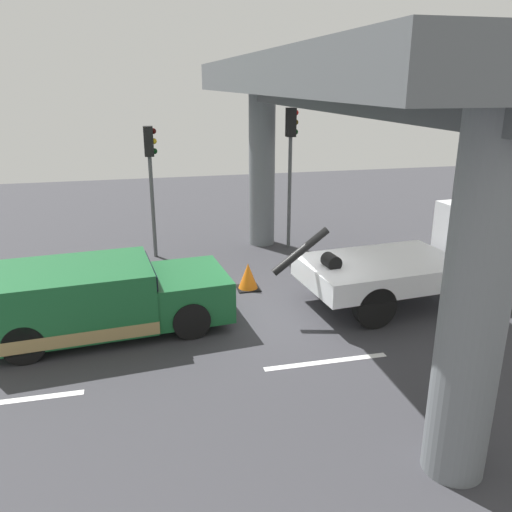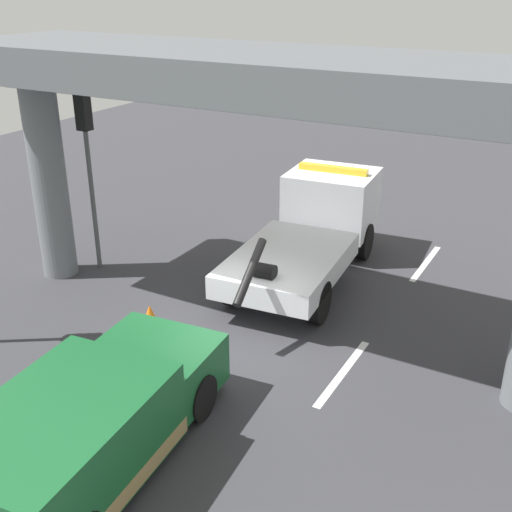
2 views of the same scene
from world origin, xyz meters
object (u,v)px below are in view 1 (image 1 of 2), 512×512
Objects in this scene: tow_truck_white at (447,252)px; traffic_light_near at (151,163)px; traffic_cone_orange at (248,277)px; traffic_light_far at (291,148)px; towed_van_green at (99,299)px.

traffic_light_near is (-7.20, 5.09, 1.81)m from tow_truck_white.
tow_truck_white is 10.05× the size of traffic_cone_orange.
traffic_cone_orange is (-2.20, -3.43, -3.00)m from traffic_light_far.
traffic_light_far is 5.06m from traffic_cone_orange.
traffic_light_near reaches higher than tow_truck_white.
tow_truck_white is 9.00m from traffic_light_near.
tow_truck_white is at bearing -35.26° from traffic_light_near.
towed_van_green is 4.19m from traffic_cone_orange.
traffic_light_far is (-2.70, 5.09, 2.15)m from tow_truck_white.
towed_van_green is at bearing -179.47° from tow_truck_white.
traffic_cone_orange is (-4.90, 1.66, -0.85)m from tow_truck_white.
tow_truck_white is 5.25m from traffic_cone_orange.
traffic_cone_orange is at bearing -122.67° from traffic_light_far.
traffic_light_far is at bearing 117.96° from tow_truck_white.
traffic_light_far is 6.32× the size of traffic_cone_orange.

